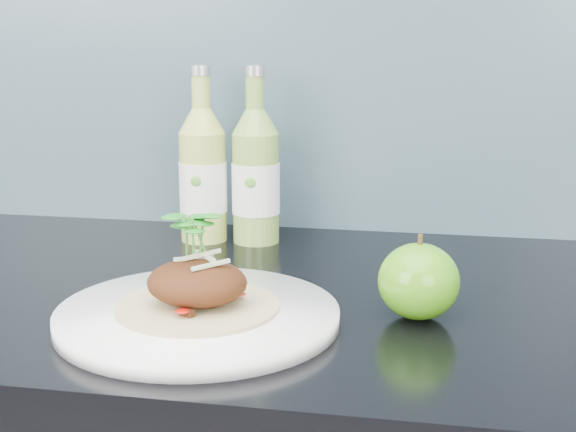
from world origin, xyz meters
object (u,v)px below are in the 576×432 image
Objects in this scene: dinner_plate at (198,316)px; cider_bottle_right at (256,176)px; green_apple at (419,281)px; cider_bottle_left at (203,175)px.

cider_bottle_right is at bearing 92.57° from dinner_plate.
cider_bottle_right reaches higher than green_apple.
cider_bottle_left is 1.00× the size of cider_bottle_right.
dinner_plate is 1.30× the size of cider_bottle_left.
cider_bottle_left is 0.07m from cider_bottle_right.
cider_bottle_right is (0.07, 0.00, 0.00)m from cider_bottle_left.
cider_bottle_left is (-0.09, 0.32, 0.08)m from dinner_plate.
cider_bottle_left and cider_bottle_right have the same top height.
green_apple is 0.37× the size of cider_bottle_left.
green_apple is at bearing -53.26° from cider_bottle_left.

